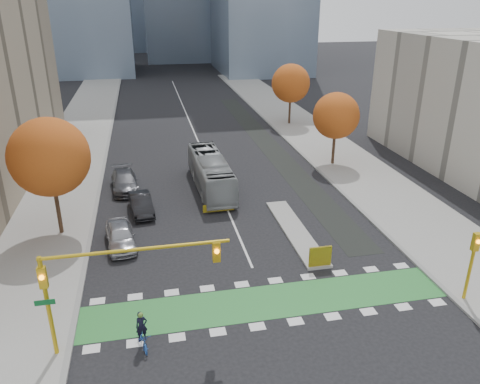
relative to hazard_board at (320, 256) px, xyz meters
name	(u,v)px	position (x,y,z in m)	size (l,w,h in m)	color
ground	(274,319)	(-4.00, -4.20, -0.80)	(300.00, 300.00, 0.00)	black
sidewalk_west	(57,191)	(-17.50, 15.80, -0.73)	(7.00, 120.00, 0.15)	gray
sidewalk_east	(355,169)	(9.50, 15.80, -0.73)	(7.00, 120.00, 0.15)	gray
curb_west	(100,188)	(-14.00, 15.80, -0.73)	(0.30, 120.00, 0.16)	gray
curb_east	(320,172)	(6.00, 15.80, -0.73)	(0.30, 120.00, 0.16)	gray
bike_crossing	(267,302)	(-4.00, -2.70, -0.79)	(20.00, 3.00, 0.01)	#287B31
centre_line	(191,125)	(-4.00, 35.80, -0.80)	(0.15, 70.00, 0.01)	silver
bike_lane_paint	(267,144)	(3.50, 25.80, -0.80)	(2.50, 50.00, 0.01)	black
median_island	(295,231)	(0.00, 4.80, -0.72)	(1.60, 10.00, 0.16)	gray
hazard_board	(320,256)	(0.00, 0.00, 0.00)	(1.40, 0.12, 1.30)	yellow
tree_west	(49,157)	(-16.00, 7.80, 4.82)	(5.20, 5.20, 8.22)	#332114
tree_east_near	(336,116)	(8.00, 17.80, 4.06)	(4.40, 4.40, 7.08)	#332114
tree_east_far	(291,83)	(8.50, 33.80, 4.44)	(4.80, 4.80, 7.65)	#332114
traffic_signal_west	(105,274)	(-11.93, -4.71, 3.23)	(8.53, 0.56, 5.20)	#BF9914
traffic_signal_east	(473,257)	(6.50, -4.71, 1.93)	(0.35, 0.43, 4.10)	#BF9914
cyclist	(142,336)	(-10.60, -4.93, -0.15)	(0.94, 1.77, 1.94)	#214897
bus	(211,172)	(-4.61, 14.03, 0.67)	(2.46, 10.53, 2.93)	#979C9E
parked_car_a	(120,236)	(-11.90, 5.24, -0.04)	(1.79, 4.45, 1.52)	#A2A2A8
parked_car_b	(141,204)	(-10.51, 10.24, -0.08)	(1.52, 4.35, 1.43)	black
parked_car_c	(125,181)	(-11.85, 15.24, -0.05)	(2.11, 5.19, 1.51)	#505156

